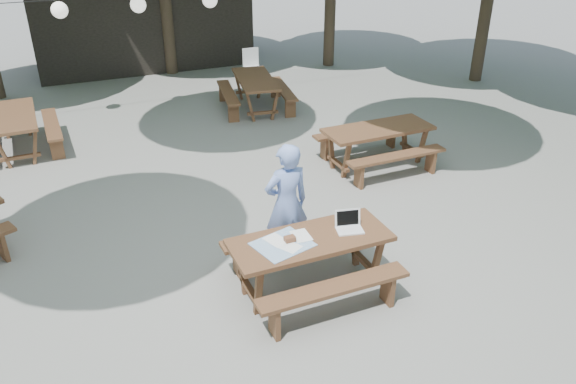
% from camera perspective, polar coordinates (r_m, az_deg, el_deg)
% --- Properties ---
extents(ground, '(80.00, 80.00, 0.00)m').
position_cam_1_polar(ground, '(8.45, -4.61, -4.15)').
color(ground, slate).
rests_on(ground, ground).
extents(pavilion, '(6.00, 3.00, 2.80)m').
position_cam_1_polar(pavilion, '(17.81, -14.88, 17.02)').
color(pavilion, black).
rests_on(pavilion, ground).
extents(main_picnic_table, '(2.00, 1.58, 0.75)m').
position_cam_1_polar(main_picnic_table, '(7.11, 2.25, -7.15)').
color(main_picnic_table, '#4D2F1B').
rests_on(main_picnic_table, ground).
extents(picnic_table_ne, '(2.01, 1.60, 0.75)m').
position_cam_1_polar(picnic_table_ne, '(10.51, 9.02, 4.64)').
color(picnic_table_ne, '#4D2F1B').
rests_on(picnic_table_ne, ground).
extents(picnic_table_far_w, '(1.63, 2.02, 0.75)m').
position_cam_1_polar(picnic_table_far_w, '(12.23, -25.84, 5.49)').
color(picnic_table_far_w, '#4D2F1B').
rests_on(picnic_table_far_w, ground).
extents(picnic_table_far_e, '(1.87, 2.13, 0.75)m').
position_cam_1_polar(picnic_table_far_e, '(13.37, -3.30, 10.00)').
color(picnic_table_far_e, '#4D2F1B').
rests_on(picnic_table_far_e, ground).
extents(woman, '(0.64, 0.44, 1.72)m').
position_cam_1_polar(woman, '(7.43, -0.14, -1.22)').
color(woman, '#7B97E1').
rests_on(woman, ground).
extents(plastic_chair, '(0.45, 0.45, 0.90)m').
position_cam_1_polar(plastic_chair, '(15.44, -3.56, 11.93)').
color(plastic_chair, white).
rests_on(plastic_chair, ground).
extents(laptop, '(0.38, 0.33, 0.24)m').
position_cam_1_polar(laptop, '(7.10, 6.18, -3.30)').
color(laptop, white).
rests_on(laptop, main_picnic_table).
extents(tabletop_clutter, '(0.78, 0.70, 0.08)m').
position_cam_1_polar(tabletop_clutter, '(6.79, -0.37, -5.20)').
color(tabletop_clutter, teal).
rests_on(tabletop_clutter, main_picnic_table).
extents(paper_lanterns, '(9.00, 0.34, 0.38)m').
position_cam_1_polar(paper_lanterns, '(13.15, -14.92, 17.92)').
color(paper_lanterns, black).
rests_on(paper_lanterns, ground).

